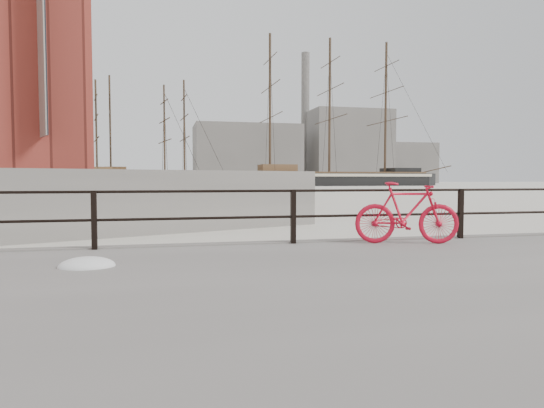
{
  "coord_description": "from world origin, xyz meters",
  "views": [
    {
      "loc": [
        -5.88,
        -8.8,
        1.55
      ],
      "look_at": [
        -3.53,
        1.5,
        1.0
      ],
      "focal_mm": 32.0,
      "sensor_mm": 36.0,
      "label": 1
    }
  ],
  "objects": [
    {
      "name": "industrial_east",
      "position": [
        78.0,
        150.0,
        7.0
      ],
      "size": [
        20.0,
        16.0,
        14.0
      ],
      "primitive_type": "cube",
      "color": "gray",
      "rests_on": "ground"
    },
    {
      "name": "schooner_mid",
      "position": [
        -7.93,
        74.8,
        0.0
      ],
      "size": [
        27.25,
        13.53,
        19.17
      ],
      "primitive_type": null,
      "rotation": [
        0.0,
        0.0,
        0.09
      ],
      "color": "white",
      "rests_on": "ground"
    },
    {
      "name": "bicycle",
      "position": [
        -1.46,
        -0.64,
        0.92
      ],
      "size": [
        1.9,
        0.8,
        1.14
      ],
      "primitive_type": "imported",
      "rotation": [
        0.0,
        0.0,
        -0.28
      ],
      "color": "red",
      "rests_on": "promenade"
    },
    {
      "name": "guardrail",
      "position": [
        0.0,
        -0.15,
        0.85
      ],
      "size": [
        28.0,
        0.1,
        1.0
      ],
      "primitive_type": null,
      "color": "black",
      "rests_on": "promenade"
    },
    {
      "name": "smokestack",
      "position": [
        42.0,
        150.0,
        22.0
      ],
      "size": [
        2.8,
        2.8,
        44.0
      ],
      "primitive_type": "cylinder",
      "color": "gray",
      "rests_on": "ground"
    },
    {
      "name": "ground",
      "position": [
        0.0,
        0.0,
        0.0
      ],
      "size": [
        400.0,
        400.0,
        0.0
      ],
      "primitive_type": "plane",
      "color": "white",
      "rests_on": "ground"
    },
    {
      "name": "schooner_left",
      "position": [
        -10.38,
        70.37,
        0.0
      ],
      "size": [
        24.17,
        14.24,
        17.4
      ],
      "primitive_type": null,
      "rotation": [
        0.0,
        0.0,
        0.18
      ],
      "color": "silver",
      "rests_on": "ground"
    },
    {
      "name": "industrial_west",
      "position": [
        20.0,
        140.0,
        9.0
      ],
      "size": [
        32.0,
        18.0,
        18.0
      ],
      "primitive_type": "cube",
      "color": "gray",
      "rests_on": "ground"
    },
    {
      "name": "industrial_mid",
      "position": [
        55.0,
        145.0,
        12.0
      ],
      "size": [
        26.0,
        20.0,
        24.0
      ],
      "primitive_type": "cube",
      "color": "gray",
      "rests_on": "ground"
    },
    {
      "name": "barque_black",
      "position": [
        29.79,
        91.32,
        0.0
      ],
      "size": [
        58.99,
        20.63,
        33.22
      ],
      "primitive_type": null,
      "rotation": [
        0.0,
        0.0,
        0.03
      ],
      "color": "black",
      "rests_on": "ground"
    }
  ]
}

